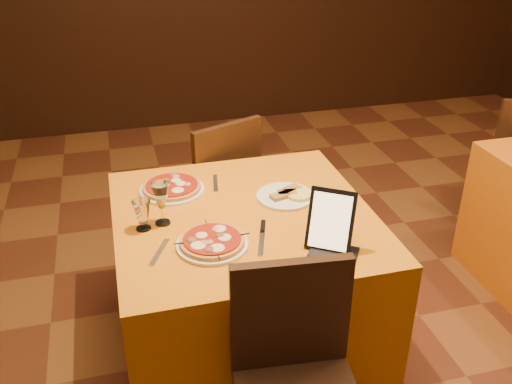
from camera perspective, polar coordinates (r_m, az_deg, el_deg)
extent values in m
cube|color=orange|center=(2.66, -1.17, -9.17)|extent=(1.10, 1.10, 0.75)
cylinder|color=white|center=(2.24, -4.39, -5.26)|extent=(0.28, 0.28, 0.01)
cylinder|color=#AD4C23|center=(2.24, -4.40, -4.92)|extent=(0.26, 0.26, 0.02)
cylinder|color=white|center=(2.66, -8.39, 0.22)|extent=(0.30, 0.30, 0.01)
cylinder|color=#AD4C23|center=(2.65, -8.41, 0.53)|extent=(0.27, 0.27, 0.02)
cylinder|color=white|center=(2.58, 2.92, -0.44)|extent=(0.26, 0.26, 0.01)
cylinder|color=olive|center=(2.57, 2.93, -0.11)|extent=(0.16, 0.16, 0.02)
cube|color=black|center=(2.19, 7.48, -2.84)|extent=(0.20, 0.18, 0.23)
cube|color=#BBBBC2|center=(2.28, 0.59, -4.68)|extent=(0.10, 0.24, 0.01)
cube|color=#A9AAB0|center=(2.23, -9.62, -5.95)|extent=(0.10, 0.17, 0.01)
cube|color=#B1B2B8|center=(2.70, -4.06, 0.88)|extent=(0.05, 0.18, 0.01)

